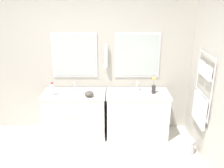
% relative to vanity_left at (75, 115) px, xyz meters
% --- Properties ---
extents(wall_back, '(5.51, 0.14, 2.60)m').
position_rel_vanity_left_xyz_m(wall_back, '(0.07, 0.35, 0.90)').
color(wall_back, '#B2ADA3').
rests_on(wall_back, ground_plane).
extents(wall_right, '(0.13, 3.61, 2.60)m').
position_rel_vanity_left_xyz_m(wall_right, '(2.04, -0.63, 0.89)').
color(wall_right, '#B2ADA3').
rests_on(wall_right, ground_plane).
extents(vanity_left, '(1.06, 0.60, 0.80)m').
position_rel_vanity_left_xyz_m(vanity_left, '(0.00, 0.00, 0.00)').
color(vanity_left, white).
rests_on(vanity_left, ground_plane).
extents(vanity_right, '(1.06, 0.60, 0.80)m').
position_rel_vanity_left_xyz_m(vanity_right, '(1.07, 0.00, 0.00)').
color(vanity_right, white).
rests_on(vanity_right, ground_plane).
extents(faucet_left, '(0.17, 0.10, 0.16)m').
position_rel_vanity_left_xyz_m(faucet_left, '(0.00, 0.17, 0.47)').
color(faucet_left, silver).
rests_on(faucet_left, vanity_left).
extents(faucet_right, '(0.17, 0.10, 0.16)m').
position_rel_vanity_left_xyz_m(faucet_right, '(1.07, 0.17, 0.47)').
color(faucet_right, silver).
rests_on(faucet_right, vanity_right).
extents(toiletry_bottle, '(0.07, 0.07, 0.22)m').
position_rel_vanity_left_xyz_m(toiletry_bottle, '(-0.33, -0.05, 0.50)').
color(toiletry_bottle, silver).
rests_on(toiletry_bottle, vanity_left).
extents(amenity_bowl, '(0.15, 0.15, 0.09)m').
position_rel_vanity_left_xyz_m(amenity_bowl, '(0.27, -0.11, 0.44)').
color(amenity_bowl, '#4C4742').
rests_on(amenity_bowl, vanity_left).
extents(flower_vase, '(0.07, 0.07, 0.29)m').
position_rel_vanity_left_xyz_m(flower_vase, '(1.33, 0.03, 0.51)').
color(flower_vase, '#332D2D').
rests_on(flower_vase, vanity_right).
extents(soap_dish, '(0.12, 0.08, 0.04)m').
position_rel_vanity_left_xyz_m(soap_dish, '(0.85, -0.08, 0.41)').
color(soap_dish, white).
rests_on(soap_dish, vanity_right).
extents(waste_bin, '(0.21, 0.21, 0.24)m').
position_rel_vanity_left_xyz_m(waste_bin, '(1.83, -0.51, -0.28)').
color(waste_bin, '#B7B7BC').
rests_on(waste_bin, ground_plane).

